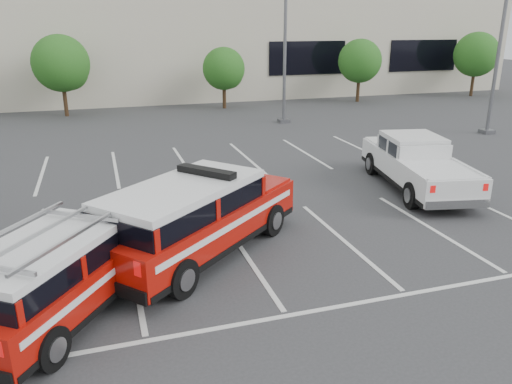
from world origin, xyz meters
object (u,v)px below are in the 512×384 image
Objects in this scene: ladder_suv at (60,279)px; fire_chief_suv at (196,222)px; tree_far_right at (477,56)px; tree_mid_right at (225,70)px; white_pickup at (416,168)px; convention_building at (134,33)px; tree_right at (361,62)px; tree_mid_left at (63,65)px; light_pole_right at (502,28)px; light_pole_mid at (285,28)px.

fire_chief_suv is at bearing 66.74° from ladder_suv.
tree_far_right is 0.97× the size of ladder_suv.
tree_mid_right is 0.66× the size of white_pickup.
fire_chief_suv is at bearing -92.40° from convention_building.
ladder_suv is at bearing -145.92° from white_pickup.
tree_right reaches higher than fire_chief_suv.
tree_mid_right reaches higher than fire_chief_suv.
tree_right is at bearing -0.00° from tree_mid_left.
tree_mid_left is 0.47× the size of light_pole_right.
tree_far_right is at bearing 0.00° from tree_mid_right.
convention_building is 10.24× the size of fire_chief_suv.
light_pole_mid is at bearing 101.45° from white_pickup.
tree_right is at bearing 85.67° from ladder_suv.
white_pickup is 1.20× the size of ladder_suv.
light_pole_mid is at bearing 111.28° from fire_chief_suv.
tree_mid_left is 22.37m from white_pickup.
light_pole_right is at bearing -85.69° from tree_right.
light_pole_right is 12.03m from white_pickup.
light_pole_mid and light_pole_right have the same top height.
tree_mid_left is 0.47× the size of light_pole_mid.
tree_right is at bearing -33.37° from convention_building.
tree_mid_right is (10.00, -0.00, -0.54)m from tree_mid_left.
convention_building is 26.83m from tree_far_right.
light_pole_right reaches higher than tree_right.
tree_mid_left is 30.00m from tree_far_right.
light_pole_mid is 1.70× the size of white_pickup.
fire_chief_suv is at bearing -117.57° from light_pole_mid.
light_pole_mid reaches higher than ladder_suv.
light_pole_mid is 1.75× the size of fire_chief_suv.
tree_mid_left is 10.01m from tree_mid_right.
tree_mid_left is 0.80× the size of white_pickup.
convention_building reaches higher than ladder_suv.
ladder_suv is (-4.31, -33.30, -3.96)m from convention_building.
convention_building is 12.38× the size of tree_mid_left.
convention_building is at bearing 158.49° from tree_far_right.
white_pickup is at bearing -76.45° from convention_building.
light_pole_right is (9.00, -6.00, 0.00)m from light_pole_mid.
light_pole_right is 1.70× the size of white_pickup.
tree_mid_left reaches higher than ladder_suv.
tree_mid_right reaches higher than white_pickup.
light_pole_mid is (1.91, -6.05, 2.68)m from tree_mid_right.
convention_building is at bearing 114.70° from white_pickup.
ladder_suv is (-20.13, -11.44, -4.43)m from light_pole_right.
tree_mid_right is 6.88m from light_pole_mid.
tree_right is at bearing 77.98° from white_pickup.
tree_mid_right is 0.90× the size of tree_right.
white_pickup is at bearing 68.20° from fire_chief_suv.
ladder_suv is at bearing -129.30° from tree_right.
ladder_suv is at bearing -141.22° from tree_far_right.
tree_mid_right is 16.47m from light_pole_right.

